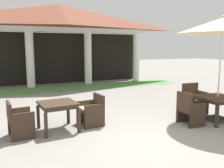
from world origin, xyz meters
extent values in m
plane|color=gray|center=(0.00, 0.00, 0.00)|extent=(60.00, 60.00, 0.00)
cylinder|color=white|center=(-1.59, 8.93, 1.44)|extent=(0.42, 0.42, 2.89)
cylinder|color=white|center=(1.59, 8.93, 1.44)|extent=(0.42, 0.42, 2.89)
cylinder|color=white|center=(4.76, 8.93, 1.44)|extent=(0.42, 0.42, 2.89)
cube|color=white|center=(0.00, 8.93, 3.01)|extent=(10.33, 0.70, 0.24)
pyramid|color=brown|center=(0.00, 8.93, 3.73)|extent=(10.73, 2.89, 1.21)
cube|color=black|center=(0.00, 9.83, 1.44)|extent=(10.13, 0.16, 2.89)
cube|color=#519347|center=(0.00, 7.69, 0.00)|extent=(12.53, 1.86, 0.01)
cube|color=#38281E|center=(2.61, 0.53, 0.68)|extent=(1.07, 1.07, 0.05)
cube|color=#38281E|center=(2.61, 0.53, 0.62)|extent=(0.98, 0.98, 0.07)
cube|color=#38281E|center=(2.12, 0.07, 0.29)|extent=(0.07, 0.07, 0.59)
cube|color=#38281E|center=(2.16, 1.02, 0.29)|extent=(0.07, 0.07, 0.59)
cube|color=#38281E|center=(3.11, 0.98, 0.29)|extent=(0.07, 0.07, 0.59)
cube|color=#2D2D2D|center=(2.61, 0.53, 0.05)|extent=(0.51, 0.51, 0.09)
cylinder|color=beige|center=(2.61, 0.53, 1.32)|extent=(0.04, 0.04, 2.64)
cone|color=beige|center=(2.61, 0.53, 2.68)|extent=(2.51, 2.51, 0.42)
sphere|color=beige|center=(2.61, 0.53, 2.92)|extent=(0.06, 0.06, 0.06)
cube|color=#38281E|center=(2.66, 1.46, 0.42)|extent=(0.64, 0.59, 0.07)
cube|color=#E0CC7F|center=(2.66, 1.46, 0.48)|extent=(0.59, 0.55, 0.05)
cube|color=#38281E|center=(2.67, 1.72, 0.69)|extent=(0.62, 0.09, 0.47)
cube|color=#38281E|center=(2.94, 1.44, 0.34)|extent=(0.09, 0.57, 0.68)
cube|color=#38281E|center=(2.37, 1.47, 0.34)|extent=(0.09, 0.57, 0.68)
cube|color=#38281E|center=(2.92, 1.19, 0.19)|extent=(0.06, 0.06, 0.39)
cube|color=#38281E|center=(2.37, 1.21, 0.19)|extent=(0.06, 0.06, 0.39)
cube|color=#38281E|center=(2.95, 1.70, 0.19)|extent=(0.06, 0.06, 0.39)
cube|color=#38281E|center=(2.39, 1.73, 0.19)|extent=(0.06, 0.06, 0.39)
cube|color=#38281E|center=(1.68, 0.57, 0.39)|extent=(0.53, 0.61, 0.07)
cube|color=#E0CC7F|center=(1.68, 0.57, 0.45)|extent=(0.49, 0.56, 0.05)
cube|color=#38281E|center=(1.45, 0.58, 0.66)|extent=(0.09, 0.59, 0.47)
cube|color=#38281E|center=(1.70, 0.84, 0.32)|extent=(0.51, 0.08, 0.63)
cube|color=#38281E|center=(1.67, 0.29, 0.32)|extent=(0.51, 0.08, 0.63)
cube|color=#38281E|center=(1.92, 0.82, 0.18)|extent=(0.06, 0.06, 0.35)
cube|color=#38281E|center=(1.90, 0.29, 0.18)|extent=(0.06, 0.06, 0.35)
cube|color=#38281E|center=(1.47, 0.85, 0.18)|extent=(0.06, 0.06, 0.35)
cube|color=#38281E|center=(1.45, 0.31, 0.18)|extent=(0.06, 0.06, 0.35)
cube|color=#38281E|center=(-1.72, 1.58, 0.70)|extent=(0.95, 0.95, 0.05)
cube|color=#38281E|center=(-1.72, 1.58, 0.64)|extent=(0.88, 0.88, 0.07)
cube|color=#38281E|center=(-2.09, 1.15, 0.30)|extent=(0.08, 0.08, 0.60)
cube|color=#38281E|center=(-1.28, 1.21, 0.30)|extent=(0.08, 0.08, 0.60)
cube|color=#38281E|center=(-2.16, 1.96, 0.30)|extent=(0.08, 0.08, 0.60)
cube|color=#38281E|center=(-1.35, 2.02, 0.30)|extent=(0.08, 0.08, 0.60)
cube|color=#38281E|center=(-2.61, 1.51, 0.39)|extent=(0.58, 0.63, 0.07)
cube|color=#E0CC7F|center=(-2.61, 1.51, 0.45)|extent=(0.53, 0.58, 0.05)
cube|color=#38281E|center=(-2.85, 1.49, 0.64)|extent=(0.11, 0.60, 0.43)
cube|color=#38281E|center=(-2.63, 1.79, 0.32)|extent=(0.53, 0.10, 0.64)
cube|color=#38281E|center=(-2.58, 1.24, 0.32)|extent=(0.53, 0.10, 0.64)
cube|color=#38281E|center=(-2.39, 1.80, 0.18)|extent=(0.06, 0.06, 0.36)
cube|color=#38281E|center=(-2.35, 1.26, 0.18)|extent=(0.06, 0.06, 0.36)
cube|color=#38281E|center=(-2.87, 1.76, 0.18)|extent=(0.06, 0.06, 0.36)
cube|color=#38281E|center=(-2.82, 1.22, 0.18)|extent=(0.06, 0.06, 0.36)
cube|color=#38281E|center=(-0.83, 1.66, 0.41)|extent=(0.62, 0.66, 0.07)
cube|color=#E0CC7F|center=(-0.83, 1.66, 0.47)|extent=(0.57, 0.60, 0.05)
cube|color=#38281E|center=(-0.57, 1.68, 0.64)|extent=(0.11, 0.62, 0.39)
cube|color=#38281E|center=(-0.81, 1.37, 0.31)|extent=(0.57, 0.11, 0.62)
cube|color=#38281E|center=(-0.85, 1.94, 0.31)|extent=(0.57, 0.11, 0.62)
cube|color=#38281E|center=(-1.06, 1.36, 0.19)|extent=(0.06, 0.06, 0.37)
cube|color=#38281E|center=(-1.11, 1.91, 0.19)|extent=(0.06, 0.06, 0.37)
cube|color=#38281E|center=(-0.55, 1.40, 0.19)|extent=(0.06, 0.06, 0.37)
cube|color=#38281E|center=(-0.60, 1.96, 0.19)|extent=(0.06, 0.06, 0.37)
camera|label=1|loc=(-2.93, -4.42, 2.11)|focal=39.08mm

